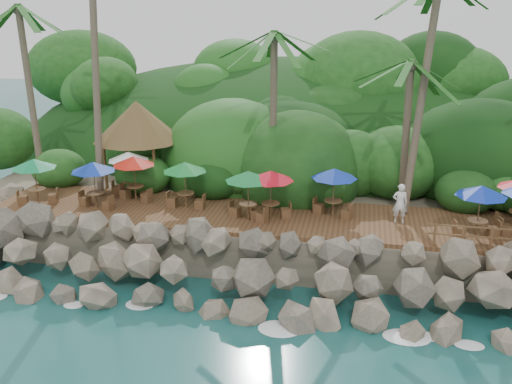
# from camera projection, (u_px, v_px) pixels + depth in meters

# --- Properties ---
(ground) EXTENTS (140.00, 140.00, 0.00)m
(ground) POSITION_uv_depth(u_px,v_px,m) (227.00, 321.00, 21.92)
(ground) COLOR #19514F
(ground) RESTS_ON ground
(land_base) EXTENTS (32.00, 25.20, 2.10)m
(land_base) POSITION_uv_depth(u_px,v_px,m) (285.00, 179.00, 36.51)
(land_base) COLOR gray
(land_base) RESTS_ON ground
(jungle_hill) EXTENTS (44.80, 28.00, 15.40)m
(jungle_hill) POSITION_uv_depth(u_px,v_px,m) (298.00, 165.00, 43.84)
(jungle_hill) COLOR #143811
(jungle_hill) RESTS_ON ground
(seawall) EXTENTS (29.00, 4.00, 2.30)m
(seawall) POSITION_uv_depth(u_px,v_px,m) (238.00, 272.00, 23.42)
(seawall) COLOR gray
(seawall) RESTS_ON ground
(terrace) EXTENTS (26.00, 5.00, 0.20)m
(terrace) POSITION_uv_depth(u_px,v_px,m) (256.00, 216.00, 26.83)
(terrace) COLOR brown
(terrace) RESTS_ON land_base
(jungle_foliage) EXTENTS (44.00, 16.00, 12.00)m
(jungle_foliage) POSITION_uv_depth(u_px,v_px,m) (283.00, 199.00, 35.91)
(jungle_foliage) COLOR #143811
(jungle_foliage) RESTS_ON ground
(foam_line) EXTENTS (25.20, 0.80, 0.06)m
(foam_line) POSITION_uv_depth(u_px,v_px,m) (229.00, 317.00, 22.19)
(foam_line) COLOR white
(foam_line) RESTS_ON ground
(palms) EXTENTS (33.36, 7.18, 14.21)m
(palms) POSITION_uv_depth(u_px,v_px,m) (292.00, 8.00, 26.14)
(palms) COLOR brown
(palms) RESTS_ON ground
(palapa) EXTENTS (4.87, 4.87, 4.60)m
(palapa) POSITION_uv_depth(u_px,v_px,m) (137.00, 121.00, 30.62)
(palapa) COLOR brown
(palapa) RESTS_ON ground
(dining_clusters) EXTENTS (24.95, 4.82, 2.34)m
(dining_clusters) POSITION_uv_depth(u_px,v_px,m) (259.00, 176.00, 26.10)
(dining_clusters) COLOR brown
(dining_clusters) RESTS_ON terrace
(railing) EXTENTS (6.10, 0.10, 1.00)m
(railing) POSITION_uv_depth(u_px,v_px,m) (506.00, 237.00, 22.49)
(railing) COLOR brown
(railing) RESTS_ON terrace
(waiter) EXTENTS (0.70, 0.47, 1.87)m
(waiter) POSITION_uv_depth(u_px,v_px,m) (400.00, 204.00, 25.39)
(waiter) COLOR white
(waiter) RESTS_ON terrace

